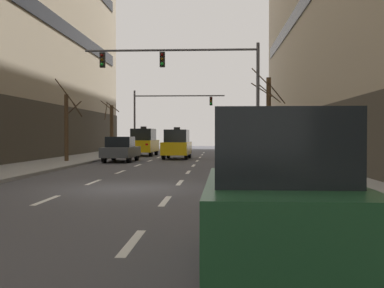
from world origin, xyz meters
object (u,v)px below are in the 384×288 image
car_parked_0 (277,192)px  street_tree_0 (268,116)px  traffic_signal_1 (163,109)px  traffic_signal_0 (197,76)px  street_tree_3 (112,128)px  car_driving_0 (121,149)px  taxi_driving_2 (177,144)px  street_tree_2 (67,125)px  taxi_driving_1 (144,142)px

car_parked_0 → street_tree_0: 26.86m
traffic_signal_1 → traffic_signal_0: bearing=-78.3°
traffic_signal_1 → street_tree_0: bearing=-59.8°
traffic_signal_0 → street_tree_3: traffic_signal_0 is taller
car_parked_0 → traffic_signal_1: 42.17m
car_driving_0 → traffic_signal_0: bearing=-39.2°
car_parked_0 → traffic_signal_0: traffic_signal_0 is taller
street_tree_3 → car_driving_0: bearing=-74.8°
taxi_driving_2 → street_tree_2: street_tree_2 is taller
street_tree_0 → taxi_driving_1: bearing=141.1°
car_driving_0 → traffic_signal_1: traffic_signal_1 is taller
street_tree_3 → taxi_driving_2: bearing=-48.5°
taxi_driving_2 → traffic_signal_0: bearing=-77.4°
car_driving_0 → street_tree_3: bearing=105.2°
car_driving_0 → street_tree_3: (-3.04, 11.14, 1.53)m
taxi_driving_1 → taxi_driving_2: 5.96m
street_tree_3 → traffic_signal_0: bearing=-61.9°
street_tree_0 → traffic_signal_1: bearing=120.2°
taxi_driving_2 → traffic_signal_1: bearing=101.0°
taxi_driving_1 → street_tree_0: street_tree_0 is taller
car_driving_0 → taxi_driving_1: size_ratio=0.93×
street_tree_2 → street_tree_3: (-0.04, 12.92, 0.01)m
traffic_signal_0 → traffic_signal_1: 20.90m
car_parked_0 → traffic_signal_1: bearing=98.4°
car_parked_0 → street_tree_3: size_ratio=0.92×
traffic_signal_0 → street_tree_2: 8.90m
car_driving_0 → taxi_driving_1: bearing=89.3°
taxi_driving_1 → street_tree_3: street_tree_3 is taller
taxi_driving_1 → car_parked_0: size_ratio=1.11×
car_driving_0 → taxi_driving_2: taxi_driving_2 is taller
car_driving_0 → street_tree_2: street_tree_2 is taller
taxi_driving_1 → traffic_signal_1: size_ratio=0.53×
taxi_driving_1 → car_parked_0: (6.92, -34.34, -0.10)m
taxi_driving_1 → taxi_driving_2: taxi_driving_1 is taller
taxi_driving_1 → street_tree_3: size_ratio=1.02×
taxi_driving_2 → street_tree_3: size_ratio=0.96×
traffic_signal_0 → taxi_driving_1: bearing=110.9°
taxi_driving_2 → taxi_driving_1: bearing=122.5°
street_tree_2 → traffic_signal_0: bearing=-16.5°
street_tree_3 → street_tree_0: bearing=-37.8°
taxi_driving_2 → car_parked_0: 29.55m
car_driving_0 → taxi_driving_2: (3.32, 3.98, 0.25)m
traffic_signal_1 → street_tree_0: street_tree_0 is taller
street_tree_0 → street_tree_2: street_tree_0 is taller
car_driving_0 → traffic_signal_0: 7.86m
street_tree_0 → street_tree_2: (-12.62, -3.10, -0.65)m
car_driving_0 → street_tree_0: 9.96m
traffic_signal_0 → street_tree_3: (-8.18, 15.33, -2.69)m
car_parked_0 → taxi_driving_2: bearing=97.2°
car_driving_0 → street_tree_2: bearing=-149.3°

